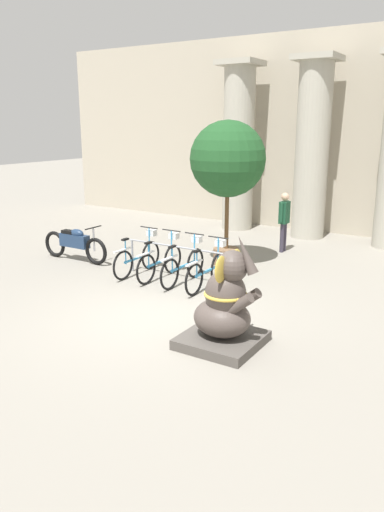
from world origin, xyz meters
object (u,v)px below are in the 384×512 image
(bicycle_2, at_px, (184,265))
(motorcycle, at_px, (75,243))
(bicycle_3, at_px, (208,270))
(person_pedestrian, at_px, (284,217))
(elephant_statue, at_px, (225,309))
(bicycle_1, at_px, (161,261))
(potted_tree, at_px, (228,162))
(bicycle_0, at_px, (138,257))

(bicycle_2, relative_size, motorcycle, 0.80)
(bicycle_3, relative_size, person_pedestrian, 1.06)
(bicycle_2, relative_size, elephant_statue, 0.92)
(bicycle_2, bearing_deg, person_pedestrian, 78.22)
(bicycle_3, bearing_deg, elephant_statue, -54.33)
(bicycle_2, distance_m, bicycle_3, 0.62)
(bicycle_1, distance_m, potted_tree, 2.80)
(elephant_statue, distance_m, motorcycle, 5.97)
(bicycle_3, bearing_deg, bicycle_0, 178.75)
(bicycle_2, height_order, motorcycle, bicycle_2)
(bicycle_1, xyz_separation_m, bicycle_2, (0.62, -0.02, 0.00))
(bicycle_0, relative_size, bicycle_3, 1.00)
(bicycle_0, bearing_deg, bicycle_3, -1.25)
(motorcycle, height_order, person_pedestrian, person_pedestrian)
(bicycle_3, height_order, motorcycle, bicycle_3)
(bicycle_1, relative_size, motorcycle, 0.80)
(potted_tree, bearing_deg, motorcycle, -152.69)
(bicycle_3, height_order, elephant_statue, elephant_statue)
(bicycle_0, relative_size, person_pedestrian, 1.06)
(bicycle_1, xyz_separation_m, bicycle_3, (1.24, -0.05, 0.00))
(bicycle_1, height_order, person_pedestrian, person_pedestrian)
(bicycle_0, distance_m, bicycle_1, 0.62)
(bicycle_2, bearing_deg, bicycle_3, -3.60)
(elephant_statue, height_order, motorcycle, elephant_statue)
(bicycle_0, distance_m, bicycle_2, 1.24)
(bicycle_0, bearing_deg, bicycle_1, 1.24)
(person_pedestrian, bearing_deg, bicycle_0, -118.58)
(bicycle_1, height_order, bicycle_3, same)
(bicycle_1, xyz_separation_m, motorcycle, (-2.65, 0.04, 0.05))
(bicycle_1, relative_size, person_pedestrian, 1.06)
(bicycle_0, bearing_deg, motorcycle, 178.52)
(bicycle_3, distance_m, motorcycle, 3.88)
(bicycle_0, xyz_separation_m, motorcycle, (-2.03, 0.05, 0.05))
(motorcycle, height_order, potted_tree, potted_tree)
(bicycle_1, distance_m, bicycle_3, 1.24)
(bicycle_0, height_order, bicycle_2, same)
(bicycle_3, bearing_deg, motorcycle, 178.63)
(bicycle_2, bearing_deg, bicycle_1, 178.60)
(bicycle_3, relative_size, potted_tree, 0.49)
(elephant_statue, distance_m, person_pedestrian, 6.15)
(elephant_statue, xyz_separation_m, person_pedestrian, (-1.47, 5.96, 0.33))
(elephant_statue, bearing_deg, bicycle_2, 134.29)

